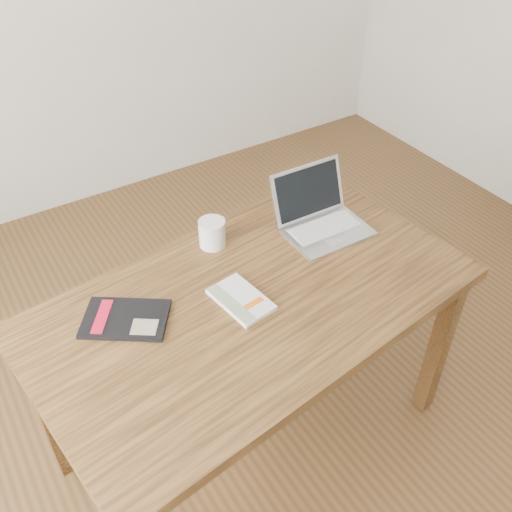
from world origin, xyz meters
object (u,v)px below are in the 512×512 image
desk (253,316)px  black_guidebook (125,319)px  coffee_mug (213,232)px  white_guidebook (241,300)px  laptop (321,217)px

desk → black_guidebook: bearing=155.6°
desk → coffee_mug: size_ratio=11.76×
white_guidebook → black_guidebook: bearing=153.2°
black_guidebook → laptop: 0.78m
coffee_mug → white_guidebook: bearing=-131.2°
desk → black_guidebook: 0.40m
white_guidebook → black_guidebook: white_guidebook is taller
desk → laptop: laptop is taller
desk → laptop: 0.46m
white_guidebook → coffee_mug: bearing=69.7°
white_guidebook → coffee_mug: 0.31m
white_guidebook → coffee_mug: size_ratio=1.74×
black_guidebook → laptop: size_ratio=1.00×
white_guidebook → laptop: laptop is taller
desk → white_guidebook: white_guidebook is taller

